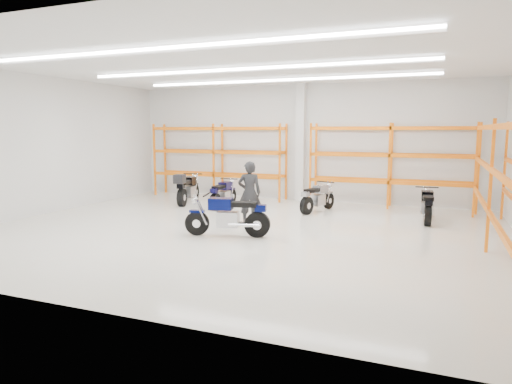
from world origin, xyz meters
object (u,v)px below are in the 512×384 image
at_px(motorcycle_back_d, 427,207).
at_px(motorcycle_back_a, 187,189).
at_px(motorcycle_back_c, 317,198).
at_px(structural_column, 301,143).
at_px(motorcycle_main, 231,217).
at_px(motorcycle_back_b, 223,195).
at_px(standing_man, 249,193).

bearing_deg(motorcycle_back_d, motorcycle_back_a, 178.23).
bearing_deg(motorcycle_back_c, structural_column, 118.96).
distance_m(motorcycle_back_a, motorcycle_back_d, 8.42).
height_order(motorcycle_main, motorcycle_back_d, motorcycle_main).
xyz_separation_m(motorcycle_main, motorcycle_back_b, (-2.17, 3.96, -0.05)).
relative_size(motorcycle_main, motorcycle_back_a, 0.97).
bearing_deg(motorcycle_back_c, motorcycle_back_a, -178.08).
distance_m(motorcycle_back_c, standing_man, 3.04).
relative_size(motorcycle_main, motorcycle_back_b, 1.10).
distance_m(motorcycle_back_d, standing_man, 5.36).
height_order(motorcycle_back_b, structural_column, structural_column).
height_order(motorcycle_back_a, structural_column, structural_column).
relative_size(motorcycle_main, motorcycle_back_d, 1.09).
bearing_deg(structural_column, motorcycle_back_d, -29.22).
height_order(motorcycle_back_b, motorcycle_back_c, motorcycle_back_b).
xyz_separation_m(standing_man, structural_column, (0.10, 4.92, 1.32)).
bearing_deg(motorcycle_back_a, motorcycle_back_d, -1.77).
xyz_separation_m(motorcycle_back_d, standing_man, (-4.83, -2.27, 0.46)).
height_order(standing_man, structural_column, structural_column).
height_order(motorcycle_main, motorcycle_back_a, motorcycle_back_a).
bearing_deg(standing_man, motorcycle_back_c, -140.76).
bearing_deg(motorcycle_back_a, motorcycle_back_c, 1.92).
bearing_deg(standing_man, motorcycle_back_a, -59.84).
xyz_separation_m(motorcycle_back_b, motorcycle_back_d, (6.84, -0.06, 0.00)).
distance_m(motorcycle_back_a, standing_man, 4.41).
bearing_deg(structural_column, motorcycle_back_c, -61.04).
relative_size(motorcycle_back_c, standing_man, 1.06).
relative_size(motorcycle_back_d, structural_column, 0.45).
bearing_deg(motorcycle_main, motorcycle_back_a, 132.02).
distance_m(motorcycle_back_a, structural_column, 4.70).
relative_size(motorcycle_back_a, standing_man, 1.24).
distance_m(motorcycle_back_b, structural_column, 3.79).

